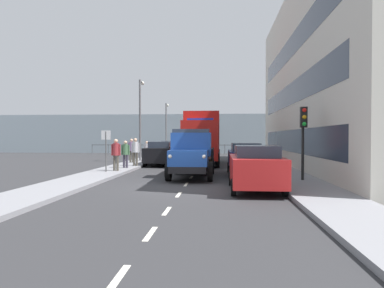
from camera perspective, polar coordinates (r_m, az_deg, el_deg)
The scene contains 23 objects.
ground_plane at distance 22.43m, azimuth 0.88°, elevation -4.09°, with size 80.00×80.00×0.00m, color #2D2D30.
sidewalk_left at distance 22.63m, azimuth 13.25°, elevation -3.88°, with size 2.21×38.92×0.15m, color gray.
sidewalk_right at distance 23.25m, azimuth -11.16°, elevation -3.74°, with size 2.21×38.92×0.15m, color gray.
road_centreline_markings at distance 21.71m, azimuth 0.75°, elevation -4.25°, with size 0.12×34.66×0.01m.
building_terrace at distance 24.58m, azimuth 23.03°, elevation 9.96°, with size 6.32×24.44×11.71m.
sea_horizon at distance 44.78m, azimuth 2.76°, elevation 1.70°, with size 80.00×0.80×5.00m, color #84939E.
seawall_railing at distance 41.19m, azimuth 2.59°, elevation -0.45°, with size 28.08×0.08×1.20m.
truck_vintage_blue at distance 17.39m, azimuth -0.08°, elevation -1.70°, with size 2.17×5.64×2.43m.
lorry_cargo_red at distance 26.09m, azimuth 1.71°, elevation 1.20°, with size 2.58×8.20×3.87m.
car_red_kerbside_near at distance 13.49m, azimuth 10.30°, elevation -3.72°, with size 1.93×4.29×1.72m.
car_navy_kerbside_1 at distance 18.93m, azimuth 8.66°, elevation -2.34°, with size 1.83×4.15×1.72m.
car_black_oppositeside_0 at distance 25.11m, azimuth -5.13°, elevation -1.49°, with size 1.90×4.17×1.72m.
car_silver_oppositeside_1 at distance 30.35m, azimuth -3.43°, elevation -1.04°, with size 1.88×4.11×1.72m.
car_white_oppositeside_2 at distance 36.87m, azimuth -2.00°, elevation -0.67°, with size 1.81×4.60×1.72m.
pedestrian_near_railing at distance 20.02m, azimuth -12.30°, elevation -1.28°, with size 0.53×0.34×1.78m.
pedestrian_couple_a at distance 21.86m, azimuth -10.81°, elevation -1.27°, with size 0.53×0.34×1.67m.
pedestrian_in_dark_coat at distance 23.31m, azimuth -9.22°, elevation -0.88°, with size 0.53×0.34×1.82m.
pedestrian_couple_b at distance 26.46m, azimuth -9.84°, elevation -0.72°, with size 0.53×0.34×1.77m.
pedestrian_with_bag at distance 28.45m, azimuth -7.38°, elevation -0.84°, with size 0.53×0.34×1.57m.
traffic_light_near at distance 16.01m, azimuth 17.71°, elevation 2.65°, with size 0.28×0.41×3.20m.
lamp_post_promenade at distance 28.68m, azimuth -8.41°, elevation 5.10°, with size 0.32×1.14×6.53m.
lamp_post_far at distance 39.99m, azimuth -4.19°, elevation 3.38°, with size 0.32×1.14×5.75m.
street_sign at distance 19.65m, azimuth -13.86°, elevation 0.06°, with size 0.50×0.07×2.25m.
Camera 1 is at (-1.46, 14.04, 2.02)m, focal length 32.70 mm.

